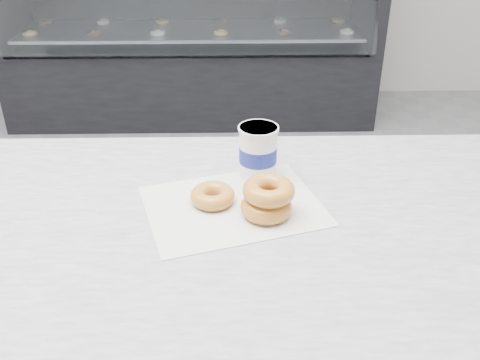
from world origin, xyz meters
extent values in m
plane|color=gray|center=(0.00, 0.00, 0.00)|extent=(5.00, 5.00, 0.00)
cube|color=silver|center=(0.00, -0.60, 0.88)|extent=(3.06, 0.76, 0.04)
cube|color=black|center=(0.00, 2.10, 0.25)|extent=(2.40, 0.70, 0.50)
cube|color=silver|center=(0.00, 2.10, 0.58)|extent=(2.20, 0.55, 0.02)
cube|color=silver|center=(0.25, -0.55, 0.90)|extent=(0.40, 0.35, 0.00)
torus|color=orange|center=(0.21, -0.53, 0.92)|extent=(0.12, 0.12, 0.03)
torus|color=orange|center=(0.32, -0.58, 0.92)|extent=(0.10, 0.10, 0.04)
torus|color=orange|center=(0.32, -0.58, 0.95)|extent=(0.13, 0.13, 0.04)
cylinder|color=white|center=(0.31, -0.42, 0.96)|extent=(0.09, 0.09, 0.12)
cylinder|color=white|center=(0.31, -0.42, 1.01)|extent=(0.09, 0.09, 0.01)
cylinder|color=navy|center=(0.31, -0.42, 0.95)|extent=(0.09, 0.09, 0.04)
camera|label=1|loc=(0.25, -1.45, 1.48)|focal=40.00mm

